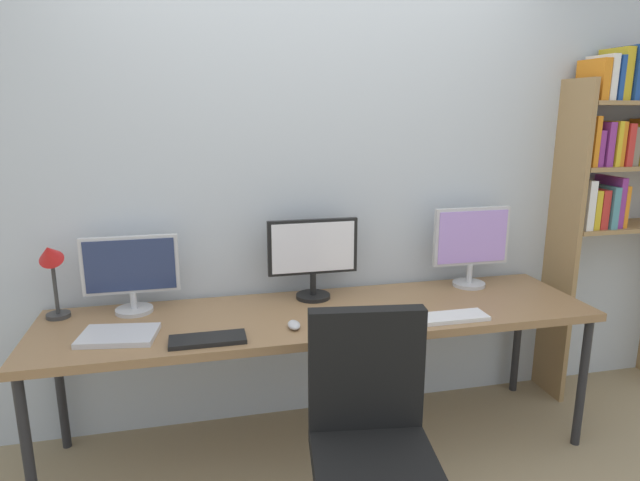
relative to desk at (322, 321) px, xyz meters
The scene contains 12 objects.
wall_back 0.74m from the desk, 90.00° to the left, with size 5.09×0.10×2.60m.
desk is the anchor object (origin of this frame).
bookshelf 2.01m from the desk, ahead, with size 0.83×0.28×2.05m.
office_chair 0.82m from the desk, 89.86° to the right, with size 0.52×0.52×0.99m.
monitor_left 0.96m from the desk, 166.73° to the left, with size 0.45×0.18×0.38m.
monitor_center 0.36m from the desk, 90.00° to the left, with size 0.47×0.18×0.42m.
monitor_right 0.97m from the desk, 13.27° to the left, with size 0.44×0.18×0.45m.
desk_lamp 1.30m from the desk, behind, with size 0.11×0.16×0.39m.
keyboard_left 0.61m from the desk, 157.67° to the right, with size 0.33×0.13×0.02m, color black.
keyboard_right 0.61m from the desk, 22.33° to the right, with size 0.37×0.13×0.02m, color silver.
computer_mouse 0.25m from the desk, 135.58° to the right, with size 0.06×0.10×0.03m, color silver.
laptop_closed 0.94m from the desk, behind, with size 0.32×0.22×0.02m, color silver.
Camera 1 is at (-0.58, -1.84, 1.71)m, focal length 30.53 mm.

